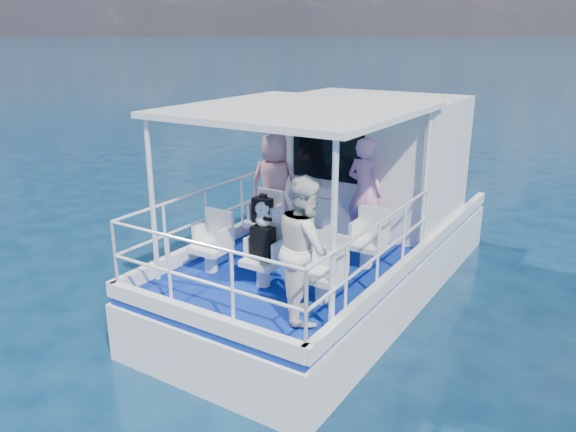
# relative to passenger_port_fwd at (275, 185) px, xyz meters

# --- Properties ---
(ground) EXTENTS (2000.00, 2000.00, 0.00)m
(ground) POSITION_rel_passenger_port_fwd_xyz_m (0.98, -0.67, -1.76)
(ground) COLOR #08203C
(ground) RESTS_ON ground
(hull) EXTENTS (3.00, 7.00, 1.60)m
(hull) POSITION_rel_passenger_port_fwd_xyz_m (0.98, 0.33, -1.76)
(hull) COLOR white
(hull) RESTS_ON ground
(deck) EXTENTS (2.90, 6.90, 0.10)m
(deck) POSITION_rel_passenger_port_fwd_xyz_m (0.98, 0.33, -0.91)
(deck) COLOR navy
(deck) RESTS_ON hull
(cabin) EXTENTS (2.85, 2.00, 2.20)m
(cabin) POSITION_rel_passenger_port_fwd_xyz_m (0.98, 1.63, 0.24)
(cabin) COLOR white
(cabin) RESTS_ON deck
(canopy) EXTENTS (3.00, 3.20, 0.08)m
(canopy) POSITION_rel_passenger_port_fwd_xyz_m (0.98, -0.87, 1.38)
(canopy) COLOR white
(canopy) RESTS_ON cabin
(canopy_posts) EXTENTS (2.77, 2.97, 2.20)m
(canopy_posts) POSITION_rel_passenger_port_fwd_xyz_m (0.98, -0.92, 0.24)
(canopy_posts) COLOR white
(canopy_posts) RESTS_ON deck
(railings) EXTENTS (2.84, 3.59, 1.00)m
(railings) POSITION_rel_passenger_port_fwd_xyz_m (0.98, -1.24, -0.36)
(railings) COLOR white
(railings) RESTS_ON deck
(seat_port_fwd) EXTENTS (0.48, 0.46, 0.38)m
(seat_port_fwd) POSITION_rel_passenger_port_fwd_xyz_m (0.08, -0.47, -0.67)
(seat_port_fwd) COLOR white
(seat_port_fwd) RESTS_ON deck
(seat_center_fwd) EXTENTS (0.48, 0.46, 0.38)m
(seat_center_fwd) POSITION_rel_passenger_port_fwd_xyz_m (0.98, -0.47, -0.67)
(seat_center_fwd) COLOR white
(seat_center_fwd) RESTS_ON deck
(seat_stbd_fwd) EXTENTS (0.48, 0.46, 0.38)m
(seat_stbd_fwd) POSITION_rel_passenger_port_fwd_xyz_m (1.88, -0.47, -0.67)
(seat_stbd_fwd) COLOR white
(seat_stbd_fwd) RESTS_ON deck
(seat_port_aft) EXTENTS (0.48, 0.46, 0.38)m
(seat_port_aft) POSITION_rel_passenger_port_fwd_xyz_m (0.08, -1.77, -0.67)
(seat_port_aft) COLOR white
(seat_port_aft) RESTS_ON deck
(seat_center_aft) EXTENTS (0.48, 0.46, 0.38)m
(seat_center_aft) POSITION_rel_passenger_port_fwd_xyz_m (0.98, -1.77, -0.67)
(seat_center_aft) COLOR white
(seat_center_aft) RESTS_ON deck
(seat_stbd_aft) EXTENTS (0.48, 0.46, 0.38)m
(seat_stbd_aft) POSITION_rel_passenger_port_fwd_xyz_m (1.88, -1.77, -0.67)
(seat_stbd_aft) COLOR white
(seat_stbd_aft) RESTS_ON deck
(passenger_port_fwd) EXTENTS (0.74, 0.61, 1.71)m
(passenger_port_fwd) POSITION_rel_passenger_port_fwd_xyz_m (0.00, 0.00, 0.00)
(passenger_port_fwd) COLOR pink
(passenger_port_fwd) RESTS_ON deck
(passenger_stbd_fwd) EXTENTS (0.71, 0.54, 1.73)m
(passenger_stbd_fwd) POSITION_rel_passenger_port_fwd_xyz_m (1.45, 0.34, 0.01)
(passenger_stbd_fwd) COLOR #EE9AC5
(passenger_stbd_fwd) RESTS_ON deck
(passenger_stbd_aft) EXTENTS (1.02, 1.05, 1.71)m
(passenger_stbd_aft) POSITION_rel_passenger_port_fwd_xyz_m (1.88, -2.17, -0.00)
(passenger_stbd_aft) COLOR white
(passenger_stbd_aft) RESTS_ON deck
(backpack_port) EXTENTS (0.31, 0.17, 0.40)m
(backpack_port) POSITION_rel_passenger_port_fwd_xyz_m (0.12, -0.53, -0.28)
(backpack_port) COLOR black
(backpack_port) RESTS_ON seat_port_fwd
(backpack_center) EXTENTS (0.30, 0.17, 0.45)m
(backpack_center) POSITION_rel_passenger_port_fwd_xyz_m (0.99, -1.78, -0.25)
(backpack_center) COLOR black
(backpack_center) RESTS_ON seat_center_aft
(compact_camera) EXTENTS (0.11, 0.07, 0.07)m
(compact_camera) POSITION_rel_passenger_port_fwd_xyz_m (0.12, -0.51, -0.04)
(compact_camera) COLOR black
(compact_camera) RESTS_ON backpack_port
(panda) EXTENTS (0.22, 0.19, 0.35)m
(panda) POSITION_rel_passenger_port_fwd_xyz_m (0.98, -1.75, 0.15)
(panda) COLOR silver
(panda) RESTS_ON backpack_center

